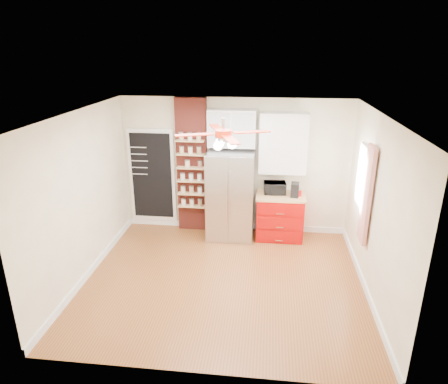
# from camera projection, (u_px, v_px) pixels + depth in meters

# --- Properties ---
(floor) EXTENTS (4.50, 4.50, 0.00)m
(floor) POSITION_uv_depth(u_px,v_px,m) (223.00, 280.00, 6.53)
(floor) COLOR brown
(floor) RESTS_ON ground
(ceiling) EXTENTS (4.50, 4.50, 0.00)m
(ceiling) POSITION_uv_depth(u_px,v_px,m) (223.00, 114.00, 5.60)
(ceiling) COLOR white
(ceiling) RESTS_ON wall_back
(wall_back) EXTENTS (4.50, 0.02, 2.70)m
(wall_back) POSITION_uv_depth(u_px,v_px,m) (235.00, 166.00, 7.93)
(wall_back) COLOR #F5EBC5
(wall_back) RESTS_ON floor
(wall_front) EXTENTS (4.50, 0.02, 2.70)m
(wall_front) POSITION_uv_depth(u_px,v_px,m) (202.00, 274.00, 4.20)
(wall_front) COLOR #F5EBC5
(wall_front) RESTS_ON floor
(wall_left) EXTENTS (0.02, 4.00, 2.70)m
(wall_left) POSITION_uv_depth(u_px,v_px,m) (82.00, 197.00, 6.31)
(wall_left) COLOR #F5EBC5
(wall_left) RESTS_ON floor
(wall_right) EXTENTS (0.02, 4.00, 2.70)m
(wall_right) POSITION_uv_depth(u_px,v_px,m) (376.00, 210.00, 5.83)
(wall_right) COLOR #F5EBC5
(wall_right) RESTS_ON floor
(chalkboard) EXTENTS (0.95, 0.05, 1.95)m
(chalkboard) POSITION_uv_depth(u_px,v_px,m) (152.00, 176.00, 8.17)
(chalkboard) COLOR white
(chalkboard) RESTS_ON wall_back
(brick_pillar) EXTENTS (0.60, 0.16, 2.70)m
(brick_pillar) POSITION_uv_depth(u_px,v_px,m) (192.00, 166.00, 7.95)
(brick_pillar) COLOR maroon
(brick_pillar) RESTS_ON floor
(fridge) EXTENTS (0.90, 0.70, 1.75)m
(fridge) POSITION_uv_depth(u_px,v_px,m) (230.00, 195.00, 7.76)
(fridge) COLOR silver
(fridge) RESTS_ON floor
(upper_glass_cabinet) EXTENTS (0.90, 0.35, 0.70)m
(upper_glass_cabinet) POSITION_uv_depth(u_px,v_px,m) (232.00, 128.00, 7.50)
(upper_glass_cabinet) COLOR white
(upper_glass_cabinet) RESTS_ON wall_back
(red_cabinet) EXTENTS (0.94, 0.64, 0.90)m
(red_cabinet) POSITION_uv_depth(u_px,v_px,m) (280.00, 216.00, 7.85)
(red_cabinet) COLOR #9E0705
(red_cabinet) RESTS_ON floor
(upper_shelf_unit) EXTENTS (0.90, 0.30, 1.15)m
(upper_shelf_unit) POSITION_uv_depth(u_px,v_px,m) (283.00, 143.00, 7.51)
(upper_shelf_unit) COLOR white
(upper_shelf_unit) RESTS_ON wall_back
(window) EXTENTS (0.04, 0.75, 1.05)m
(window) POSITION_uv_depth(u_px,v_px,m) (363.00, 178.00, 6.60)
(window) COLOR white
(window) RESTS_ON wall_right
(curtain) EXTENTS (0.06, 0.40, 1.55)m
(curtain) POSITION_uv_depth(u_px,v_px,m) (367.00, 195.00, 6.13)
(curtain) COLOR red
(curtain) RESTS_ON wall_right
(ceiling_fan) EXTENTS (1.40, 1.40, 0.44)m
(ceiling_fan) POSITION_uv_depth(u_px,v_px,m) (223.00, 134.00, 5.70)
(ceiling_fan) COLOR silver
(ceiling_fan) RESTS_ON ceiling
(toaster_oven) EXTENTS (0.44, 0.31, 0.23)m
(toaster_oven) POSITION_uv_depth(u_px,v_px,m) (275.00, 188.00, 7.73)
(toaster_oven) COLOR black
(toaster_oven) RESTS_ON red_cabinet
(coffee_maker) EXTENTS (0.17, 0.23, 0.27)m
(coffee_maker) POSITION_uv_depth(u_px,v_px,m) (295.00, 190.00, 7.57)
(coffee_maker) COLOR black
(coffee_maker) RESTS_ON red_cabinet
(canister_left) EXTENTS (0.12, 0.12, 0.14)m
(canister_left) POSITION_uv_depth(u_px,v_px,m) (297.00, 193.00, 7.57)
(canister_left) COLOR red
(canister_left) RESTS_ON red_cabinet
(canister_right) EXTENTS (0.10, 0.10, 0.13)m
(canister_right) POSITION_uv_depth(u_px,v_px,m) (299.00, 193.00, 7.61)
(canister_right) COLOR #AC090C
(canister_right) RESTS_ON red_cabinet
(pantry_jar_oats) EXTENTS (0.12, 0.12, 0.13)m
(pantry_jar_oats) POSITION_uv_depth(u_px,v_px,m) (187.00, 164.00, 7.80)
(pantry_jar_oats) COLOR beige
(pantry_jar_oats) RESTS_ON brick_pillar
(pantry_jar_beans) EXTENTS (0.12, 0.12, 0.11)m
(pantry_jar_beans) POSITION_uv_depth(u_px,v_px,m) (200.00, 164.00, 7.80)
(pantry_jar_beans) COLOR #98654D
(pantry_jar_beans) RESTS_ON brick_pillar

